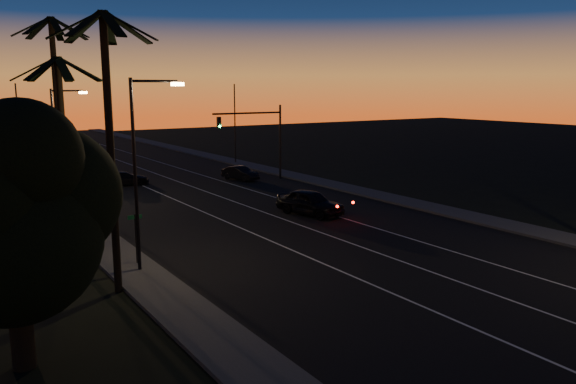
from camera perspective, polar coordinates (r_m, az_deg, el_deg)
road at (r=40.69m, az=-4.55°, el=-1.63°), size 20.00×170.00×0.01m
sidewalk_left at (r=36.81m, az=-20.07°, el=-3.42°), size 2.40×170.00×0.16m
sidewalk_right at (r=46.96m, az=7.53°, el=0.04°), size 2.40×170.00×0.16m
lane_stripe_left at (r=39.38m, az=-8.39°, el=-2.10°), size 0.12×160.00×0.01m
lane_stripe_mid at (r=40.92m, az=-3.94°, el=-1.53°), size 0.12×160.00×0.01m
lane_stripe_right at (r=42.70m, az=0.16°, el=-1.00°), size 0.12×160.00×0.01m
bushy_tree at (r=18.36m, az=-25.79°, el=-1.69°), size 6.30×5.30×8.30m
palm_near at (r=23.89m, az=-17.72°, el=6.50°), size 4.25×4.16×11.53m
palm_mid at (r=29.63m, az=-21.90°, el=5.34°), size 4.25×4.16×10.03m
palm_far at (r=35.63m, az=-22.41°, el=8.24°), size 4.25×4.16×12.53m
streetlight_left_near at (r=26.50m, az=-14.72°, el=3.20°), size 2.55×0.26×9.00m
streetlight_left_far at (r=43.90m, az=-22.24°, el=5.19°), size 2.55×0.26×8.50m
street_sign at (r=28.08m, az=-15.22°, el=-4.05°), size 0.70×0.06×2.60m
signal_mast at (r=52.13m, az=-3.00°, el=6.37°), size 7.10×0.41×7.00m
signal_post at (r=46.29m, az=-21.10°, el=2.80°), size 0.28×0.37×4.20m
far_pole_left at (r=60.64m, az=-25.64°, el=5.67°), size 0.14×0.14×9.00m
far_pole_right at (r=64.50m, az=-5.41°, el=6.88°), size 0.14×0.14×9.00m
lead_car at (r=38.31m, az=2.25°, el=-1.05°), size 3.28×5.86×1.70m
right_car at (r=53.02m, az=-4.88°, el=1.92°), size 2.40×4.13×1.29m
cross_car at (r=51.87m, az=-16.29°, el=1.33°), size 4.48×2.22×1.25m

